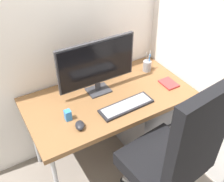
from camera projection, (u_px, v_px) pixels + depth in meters
The scene contains 11 objects.
ground_plane at pixel (109, 157), 2.49m from camera, with size 8.00×8.00×0.00m, color slate.
wall_side_right at pixel (213, 3), 1.75m from camera, with size 0.04×2.27×2.80m, color white.
desk at pixel (109, 101), 2.08m from camera, with size 1.27×0.68×0.73m.
office_chair at pixel (174, 157), 1.69m from camera, with size 0.60×0.61×1.25m.
filing_cabinet at pixel (143, 119), 2.50m from camera, with size 0.39×0.54×0.55m.
monitor at pixel (97, 64), 1.96m from camera, with size 0.62×0.14×0.43m.
keyboard at pixel (126, 106), 1.94m from camera, with size 0.42×0.15×0.02m.
mouse at pixel (80, 125), 1.77m from camera, with size 0.06×0.09×0.04m, color black.
pen_holder at pixel (147, 66), 2.31m from camera, with size 0.07×0.07×0.19m.
notebook at pixel (169, 83), 2.17m from camera, with size 0.11×0.15×0.02m, color #B23333.
desk_clamp_accessory at pixel (68, 115), 1.82m from camera, with size 0.04×0.04×0.08m, color #337FD8.
Camera 1 is at (-0.79, -1.39, 2.01)m, focal length 42.69 mm.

